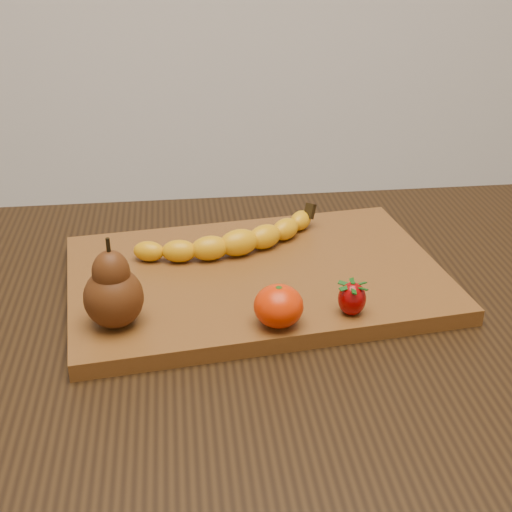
{
  "coord_description": "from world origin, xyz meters",
  "views": [
    {
      "loc": [
        -0.07,
        -0.7,
        1.19
      ],
      "look_at": [
        0.02,
        0.06,
        0.8
      ],
      "focal_mm": 50.0,
      "sensor_mm": 36.0,
      "label": 1
    }
  ],
  "objects": [
    {
      "name": "table",
      "position": [
        0.0,
        0.0,
        0.66
      ],
      "size": [
        1.0,
        0.7,
        0.76
      ],
      "color": "black",
      "rests_on": "ground"
    },
    {
      "name": "cutting_board",
      "position": [
        0.02,
        0.06,
        0.77
      ],
      "size": [
        0.48,
        0.35,
        0.02
      ],
      "primitive_type": "cube",
      "rotation": [
        0.0,
        0.0,
        0.11
      ],
      "color": "brown",
      "rests_on": "table"
    },
    {
      "name": "banana",
      "position": [
        0.0,
        0.11,
        0.8
      ],
      "size": [
        0.22,
        0.12,
        0.03
      ],
      "primitive_type": null,
      "rotation": [
        0.0,
        0.0,
        0.33
      ],
      "color": "#ECA40B",
      "rests_on": "cutting_board"
    },
    {
      "name": "pear",
      "position": [
        -0.14,
        -0.04,
        0.83
      ],
      "size": [
        0.07,
        0.07,
        0.1
      ],
      "primitive_type": null,
      "rotation": [
        0.0,
        0.0,
        0.08
      ],
      "color": "#4D250C",
      "rests_on": "cutting_board"
    },
    {
      "name": "mandarin",
      "position": [
        0.03,
        -0.06,
        0.8
      ],
      "size": [
        0.07,
        0.07,
        0.05
      ],
      "primitive_type": "ellipsoid",
      "rotation": [
        0.0,
        0.0,
        0.26
      ],
      "color": "red",
      "rests_on": "cutting_board"
    },
    {
      "name": "strawberry",
      "position": [
        0.11,
        -0.05,
        0.8
      ],
      "size": [
        0.04,
        0.04,
        0.04
      ],
      "primitive_type": null,
      "rotation": [
        0.0,
        0.0,
        0.38
      ],
      "color": "#8D0304",
      "rests_on": "cutting_board"
    }
  ]
}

